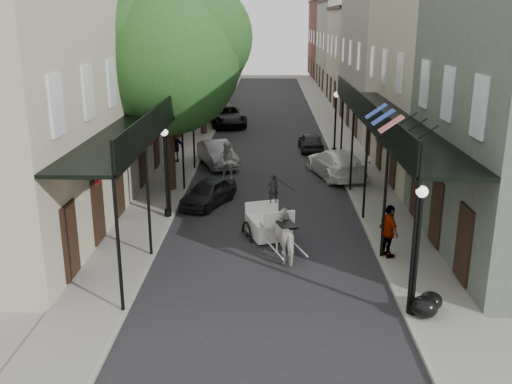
# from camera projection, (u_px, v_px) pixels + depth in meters

# --- Properties ---
(ground) EXTENTS (140.00, 140.00, 0.00)m
(ground) POSITION_uv_depth(u_px,v_px,m) (265.00, 284.00, 17.95)
(ground) COLOR gray
(ground) RESTS_ON ground
(road) EXTENTS (8.00, 90.00, 0.01)m
(road) POSITION_uv_depth(u_px,v_px,m) (268.00, 147.00, 37.08)
(road) COLOR black
(road) RESTS_ON ground
(sidewalk_left) EXTENTS (2.20, 90.00, 0.12)m
(sidewalk_left) POSITION_uv_depth(u_px,v_px,m) (191.00, 146.00, 37.17)
(sidewalk_left) COLOR gray
(sidewalk_left) RESTS_ON ground
(sidewalk_right) EXTENTS (2.20, 90.00, 0.12)m
(sidewalk_right) POSITION_uv_depth(u_px,v_px,m) (345.00, 147.00, 36.95)
(sidewalk_right) COLOR gray
(sidewalk_right) RESTS_ON ground
(building_row_left) EXTENTS (5.00, 80.00, 10.50)m
(building_row_left) POSITION_uv_depth(u_px,v_px,m) (160.00, 55.00, 45.31)
(building_row_left) COLOR #AEA68B
(building_row_left) RESTS_ON ground
(building_row_right) EXTENTS (5.00, 80.00, 10.50)m
(building_row_right) POSITION_uv_depth(u_px,v_px,m) (377.00, 55.00, 44.92)
(building_row_right) COLOR gray
(building_row_right) RESTS_ON ground
(gallery_left) EXTENTS (2.20, 18.05, 4.88)m
(gallery_left) POSITION_uv_depth(u_px,v_px,m) (151.00, 118.00, 23.55)
(gallery_left) COLOR black
(gallery_left) RESTS_ON sidewalk_left
(gallery_right) EXTENTS (2.20, 18.05, 4.88)m
(gallery_right) POSITION_uv_depth(u_px,v_px,m) (384.00, 119.00, 23.34)
(gallery_right) COLOR black
(gallery_right) RESTS_ON sidewalk_right
(tree_near) EXTENTS (7.31, 6.80, 9.63)m
(tree_near) POSITION_uv_depth(u_px,v_px,m) (175.00, 54.00, 25.89)
(tree_near) COLOR #382619
(tree_near) RESTS_ON sidewalk_left
(tree_far) EXTENTS (6.45, 6.00, 8.61)m
(tree_far) POSITION_uv_depth(u_px,v_px,m) (207.00, 51.00, 39.47)
(tree_far) COLOR #382619
(tree_far) RESTS_ON sidewalk_left
(lamppost_right_near) EXTENTS (0.32, 0.32, 3.71)m
(lamppost_right_near) POSITION_uv_depth(u_px,v_px,m) (417.00, 249.00, 15.35)
(lamppost_right_near) COLOR black
(lamppost_right_near) RESTS_ON sidewalk_right
(lamppost_left) EXTENTS (0.32, 0.32, 3.71)m
(lamppost_left) POSITION_uv_depth(u_px,v_px,m) (166.00, 171.00, 23.18)
(lamppost_left) COLOR black
(lamppost_left) RESTS_ON sidewalk_left
(lamppost_right_far) EXTENTS (0.32, 0.32, 3.71)m
(lamppost_right_far) POSITION_uv_depth(u_px,v_px,m) (335.00, 121.00, 34.48)
(lamppost_right_far) COLOR black
(lamppost_right_far) RESTS_ON sidewalk_right
(horse) EXTENTS (1.41, 2.05, 1.59)m
(horse) POSITION_uv_depth(u_px,v_px,m) (288.00, 237.00, 19.65)
(horse) COLOR beige
(horse) RESTS_ON ground
(carriage) EXTENTS (2.12, 2.64, 2.65)m
(carriage) POSITION_uv_depth(u_px,v_px,m) (265.00, 209.00, 21.84)
(carriage) COLOR black
(carriage) RESTS_ON ground
(pedestrian_walking) EXTENTS (1.10, 0.93, 1.99)m
(pedestrian_walking) POSITION_uv_depth(u_px,v_px,m) (228.00, 161.00, 29.21)
(pedestrian_walking) COLOR #ABACA2
(pedestrian_walking) RESTS_ON ground
(pedestrian_sidewalk_left) EXTENTS (1.39, 1.37, 1.92)m
(pedestrian_sidewalk_left) POSITION_uv_depth(u_px,v_px,m) (175.00, 146.00, 32.45)
(pedestrian_sidewalk_left) COLOR gray
(pedestrian_sidewalk_left) RESTS_ON sidewalk_left
(pedestrian_sidewalk_right) EXTENTS (0.79, 1.19, 1.87)m
(pedestrian_sidewalk_right) POSITION_uv_depth(u_px,v_px,m) (389.00, 231.00, 19.42)
(pedestrian_sidewalk_right) COLOR gray
(pedestrian_sidewalk_right) RESTS_ON sidewalk_right
(car_left_near) EXTENTS (2.64, 3.73, 1.18)m
(car_left_near) POSITION_uv_depth(u_px,v_px,m) (208.00, 192.00, 25.40)
(car_left_near) COLOR black
(car_left_near) RESTS_ON ground
(car_left_mid) EXTENTS (2.80, 4.41, 1.37)m
(car_left_mid) POSITION_uv_depth(u_px,v_px,m) (217.00, 154.00, 32.21)
(car_left_mid) COLOR gray
(car_left_mid) RESTS_ON ground
(car_left_far) EXTENTS (3.68, 5.98, 1.55)m
(car_left_far) POSITION_uv_depth(u_px,v_px,m) (227.00, 116.00, 44.30)
(car_left_far) COLOR black
(car_left_far) RESTS_ON ground
(car_right_near) EXTENTS (3.22, 5.38, 1.46)m
(car_right_near) POSITION_uv_depth(u_px,v_px,m) (336.00, 163.00, 29.93)
(car_right_near) COLOR white
(car_right_near) RESTS_ON ground
(car_right_far) EXTENTS (1.56, 3.54, 1.19)m
(car_right_far) POSITION_uv_depth(u_px,v_px,m) (311.00, 142.00, 35.89)
(car_right_far) COLOR black
(car_right_far) RESTS_ON ground
(trash_bags) EXTENTS (0.98, 1.13, 0.62)m
(trash_bags) POSITION_uv_depth(u_px,v_px,m) (427.00, 305.00, 15.79)
(trash_bags) COLOR black
(trash_bags) RESTS_ON sidewalk_right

